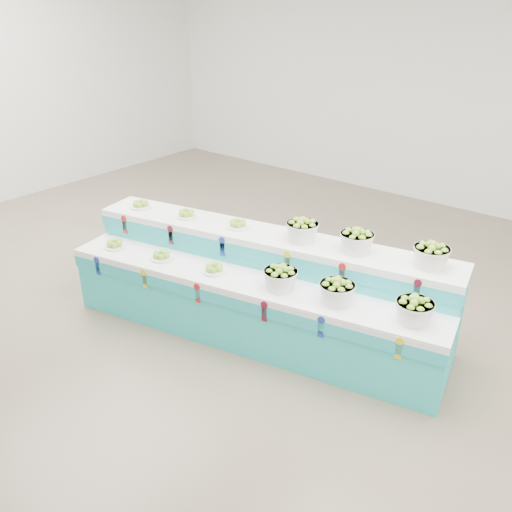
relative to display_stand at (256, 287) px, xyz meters
The scene contains 15 objects.
ground 1.04m from the display_stand, behind, with size 10.00×10.00×0.00m, color brown.
back_wall 5.26m from the display_stand, 100.36° to the left, with size 10.00×10.00×0.00m, color silver.
display_stand is the anchor object (origin of this frame).
plate_lower_left 1.66m from the display_stand, 159.56° to the right, with size 0.24×0.24×0.09m, color white.
plate_lower_mid 1.05m from the display_stand, 154.21° to the right, with size 0.24×0.24×0.09m, color white.
plate_lower_right 0.50m from the display_stand, 132.62° to the right, with size 0.24×0.24×0.09m, color white.
basket_lower_left 0.56m from the display_stand, 20.73° to the right, with size 0.32×0.32×0.23m, color silver, non-canonical shape.
basket_lower_mid 1.03m from the display_stand, ahead, with size 0.32×0.32×0.23m, color silver, non-canonical shape.
basket_lower_right 1.68m from the display_stand, ahead, with size 0.32×0.32×0.23m, color silver, non-canonical shape.
plate_upper_left 1.73m from the display_stand, behind, with size 0.24×0.24×0.09m, color white.
plate_upper_mid 1.16m from the display_stand, behind, with size 0.24×0.24×0.09m, color white.
plate_upper_right 0.70m from the display_stand, 156.20° to the left, with size 0.24×0.24×0.09m, color white.
basket_upper_left 0.78m from the display_stand, 44.30° to the left, with size 0.32×0.32×0.23m, color silver, non-canonical shape.
basket_upper_mid 1.16m from the display_stand, 26.44° to the left, with size 0.32×0.32×0.23m, color silver, non-canonical shape.
basket_upper_right 1.76m from the display_stand, 20.39° to the left, with size 0.32×0.32×0.23m, color silver, non-canonical shape.
Camera 1 is at (3.95, -3.70, 3.21)m, focal length 37.62 mm.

